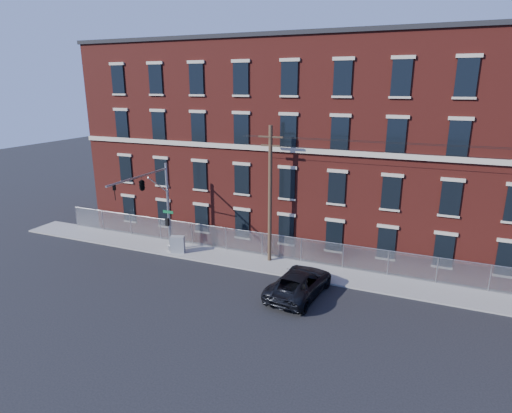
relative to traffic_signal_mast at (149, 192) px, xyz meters
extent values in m
plane|color=black|center=(6.00, -2.18, -5.39)|extent=(140.00, 140.00, 0.00)
cube|color=gray|center=(18.00, 2.82, -5.33)|extent=(65.00, 3.00, 0.12)
cube|color=maroon|center=(18.00, 11.82, 2.61)|extent=(55.00, 14.00, 16.00)
cube|color=black|center=(18.00, 11.82, 10.76)|extent=(55.30, 14.30, 0.30)
cube|color=#AFA692|center=(18.00, 4.74, 2.91)|extent=(55.00, 0.18, 0.35)
cube|color=black|center=(-5.83, 4.76, -3.19)|extent=(1.20, 0.10, 2.20)
cube|color=black|center=(-5.83, 4.76, 0.41)|extent=(1.20, 0.10, 2.20)
cube|color=black|center=(-5.83, 4.76, 4.21)|extent=(1.20, 0.10, 2.20)
cube|color=black|center=(-5.83, 4.76, 7.81)|extent=(1.20, 0.10, 2.20)
cube|color=black|center=(-2.17, 4.76, -3.19)|extent=(1.20, 0.10, 2.20)
cube|color=black|center=(-2.17, 4.76, 0.41)|extent=(1.20, 0.10, 2.20)
cube|color=black|center=(-2.17, 4.76, 4.21)|extent=(1.20, 0.10, 2.20)
cube|color=black|center=(-2.17, 4.76, 7.81)|extent=(1.20, 0.10, 2.20)
cube|color=black|center=(1.50, 4.76, -3.19)|extent=(1.20, 0.10, 2.20)
cube|color=black|center=(1.50, 4.76, 0.41)|extent=(1.20, 0.10, 2.20)
cube|color=black|center=(1.50, 4.76, 4.21)|extent=(1.20, 0.10, 2.20)
cube|color=black|center=(1.50, 4.76, 7.81)|extent=(1.20, 0.10, 2.20)
cube|color=black|center=(5.17, 4.76, -3.19)|extent=(1.20, 0.10, 2.20)
cube|color=black|center=(5.17, 4.76, 0.41)|extent=(1.20, 0.10, 2.20)
cube|color=black|center=(5.17, 4.76, 4.21)|extent=(1.20, 0.10, 2.20)
cube|color=black|center=(5.17, 4.76, 7.81)|extent=(1.20, 0.10, 2.20)
cube|color=black|center=(8.83, 4.76, -3.19)|extent=(1.20, 0.10, 2.20)
cube|color=black|center=(8.83, 4.76, 0.41)|extent=(1.20, 0.10, 2.20)
cube|color=black|center=(8.83, 4.76, 4.21)|extent=(1.20, 0.10, 2.20)
cube|color=black|center=(8.83, 4.76, 7.81)|extent=(1.20, 0.10, 2.20)
cube|color=black|center=(12.50, 4.76, -3.19)|extent=(1.20, 0.10, 2.20)
cube|color=black|center=(12.50, 4.76, 0.41)|extent=(1.20, 0.10, 2.20)
cube|color=black|center=(12.50, 4.76, 4.21)|extent=(1.20, 0.10, 2.20)
cube|color=black|center=(12.50, 4.76, 7.81)|extent=(1.20, 0.10, 2.20)
cube|color=black|center=(16.17, 4.76, -3.19)|extent=(1.20, 0.10, 2.20)
cube|color=black|center=(16.17, 4.76, 0.41)|extent=(1.20, 0.10, 2.20)
cube|color=black|center=(16.17, 4.76, 4.21)|extent=(1.20, 0.10, 2.20)
cube|color=black|center=(16.17, 4.76, 7.81)|extent=(1.20, 0.10, 2.20)
cube|color=black|center=(19.83, 4.76, -3.19)|extent=(1.20, 0.10, 2.20)
cube|color=black|center=(19.83, 4.76, 0.41)|extent=(1.20, 0.10, 2.20)
cube|color=black|center=(19.83, 4.76, 4.21)|extent=(1.20, 0.10, 2.20)
cube|color=black|center=(19.83, 4.76, 7.81)|extent=(1.20, 0.10, 2.20)
cube|color=black|center=(23.50, 4.76, -3.19)|extent=(1.20, 0.10, 2.20)
cube|color=#A5A8AD|center=(18.00, 4.12, -4.37)|extent=(59.00, 0.02, 1.80)
cylinder|color=#9EA0A5|center=(18.00, 4.12, -3.47)|extent=(59.00, 0.04, 0.04)
cylinder|color=#9EA0A5|center=(-11.50, 4.12, -4.37)|extent=(0.06, 0.06, 1.85)
cylinder|color=#9EA0A5|center=(-8.39, 4.12, -4.37)|extent=(0.06, 0.06, 1.85)
cylinder|color=#9EA0A5|center=(-5.29, 4.12, -4.37)|extent=(0.06, 0.06, 1.85)
cylinder|color=#9EA0A5|center=(-2.18, 4.12, -4.37)|extent=(0.06, 0.06, 1.85)
cylinder|color=#9EA0A5|center=(0.92, 4.12, -4.37)|extent=(0.06, 0.06, 1.85)
cylinder|color=#9EA0A5|center=(4.03, 4.12, -4.37)|extent=(0.06, 0.06, 1.85)
cylinder|color=#9EA0A5|center=(7.13, 4.12, -4.37)|extent=(0.06, 0.06, 1.85)
cylinder|color=#9EA0A5|center=(10.24, 4.12, -4.37)|extent=(0.06, 0.06, 1.85)
cylinder|color=#9EA0A5|center=(13.34, 4.12, -4.37)|extent=(0.06, 0.06, 1.85)
cylinder|color=#9EA0A5|center=(16.45, 4.12, -4.37)|extent=(0.06, 0.06, 1.85)
cylinder|color=#9EA0A5|center=(19.55, 4.12, -4.37)|extent=(0.06, 0.06, 1.85)
cylinder|color=#9EA0A5|center=(22.66, 4.12, -4.37)|extent=(0.06, 0.06, 1.85)
cylinder|color=#9EA0A5|center=(0.00, 2.32, -1.77)|extent=(0.22, 0.22, 7.00)
cylinder|color=#9EA0A5|center=(0.00, 2.32, -5.07)|extent=(0.50, 0.50, 0.40)
cylinder|color=#9EA0A5|center=(0.00, -0.93, 1.33)|extent=(0.14, 6.50, 0.14)
cylinder|color=#9EA0A5|center=(0.00, 1.12, 0.33)|extent=(0.08, 2.18, 1.56)
cube|color=#0C592D|center=(0.05, 2.17, -2.07)|extent=(0.90, 0.03, 0.22)
cube|color=black|center=(0.00, 2.07, -2.87)|extent=(0.25, 0.25, 0.60)
imported|color=black|center=(0.00, -3.48, 0.78)|extent=(0.16, 0.20, 1.00)
imported|color=black|center=(0.00, -0.68, 0.78)|extent=(0.53, 2.48, 1.00)
cylinder|color=#493724|center=(8.00, 3.42, -0.27)|extent=(0.28, 0.28, 10.00)
cube|color=#493724|center=(8.00, 3.42, 3.93)|extent=(1.80, 0.12, 0.12)
cube|color=#493724|center=(8.00, 3.42, 3.33)|extent=(1.40, 0.12, 0.12)
imported|color=black|center=(11.59, -0.72, -4.58)|extent=(3.38, 6.10, 1.62)
cube|color=gray|center=(0.83, 2.07, -4.60)|extent=(1.19, 0.87, 1.34)
camera|label=1|loc=(18.34, -24.12, 7.40)|focal=29.68mm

